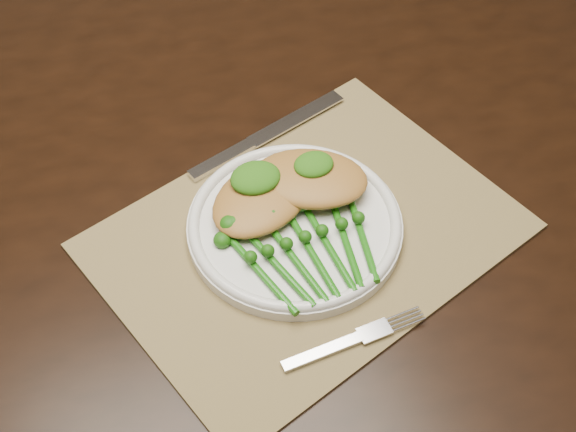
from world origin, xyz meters
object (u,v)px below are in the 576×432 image
object	(u,v)px
dining_table	(219,355)
broccolini_bundle	(312,254)
placemat	(307,235)
dinner_plate	(295,224)
chicken_fillet_left	(262,197)

from	to	relation	value
dining_table	broccolini_bundle	xyz separation A→B (m)	(0.09, -0.14, 0.40)
dining_table	placemat	world-z (taller)	placemat
dinner_plate	broccolini_bundle	distance (m)	0.05
dining_table	chicken_fillet_left	world-z (taller)	chicken_fillet_left
dinner_plate	chicken_fillet_left	bearing A→B (deg)	123.26
dinner_plate	chicken_fillet_left	size ratio (longest dim) A/B	1.79
placemat	dinner_plate	distance (m)	0.02
dining_table	broccolini_bundle	bearing A→B (deg)	-49.37
placemat	broccolini_bundle	xyz separation A→B (m)	(-0.01, -0.04, 0.02)
placemat	dinner_plate	size ratio (longest dim) A/B	1.83
placemat	chicken_fillet_left	world-z (taller)	chicken_fillet_left
dining_table	broccolini_bundle	distance (m)	0.43
dinner_plate	broccolini_bundle	xyz separation A→B (m)	(0.00, -0.05, 0.01)
broccolini_bundle	placemat	bearing A→B (deg)	72.78
dining_table	chicken_fillet_left	bearing A→B (deg)	-31.32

